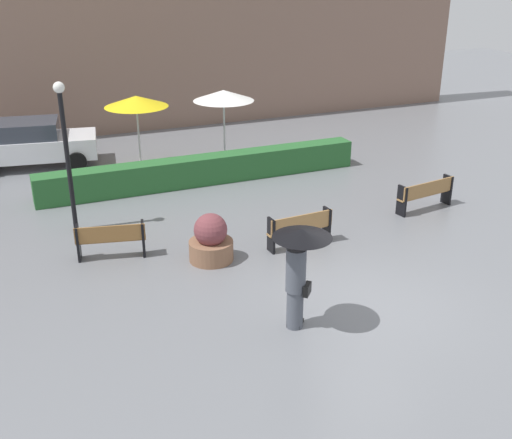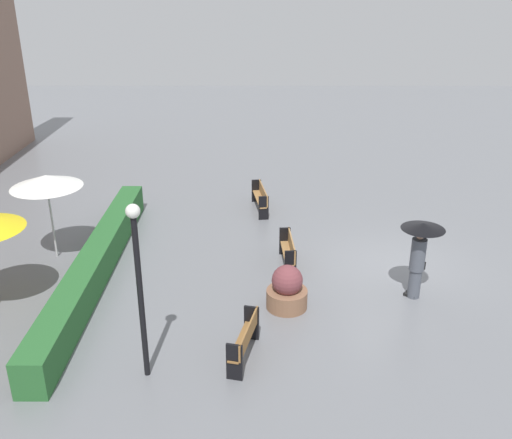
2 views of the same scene
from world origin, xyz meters
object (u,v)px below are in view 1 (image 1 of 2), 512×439
Objects in this scene: lamp_post at (66,142)px; parked_car at (30,143)px; bench_far_left at (111,238)px; planter_pot at (211,241)px; pedestrian_with_umbrella at (299,262)px; bench_far_right at (426,193)px; bench_mid_center at (300,227)px; patio_umbrella_white at (224,96)px; patio_umbrella_yellow at (136,101)px.

parked_car is (-0.56, 6.06, -1.54)m from lamp_post.
bench_far_left is 2.35m from planter_pot.
planter_pot is at bearing 99.44° from pedestrian_with_umbrella.
bench_far_left is at bearing 177.42° from bench_far_right.
lamp_post is at bearing 146.81° from bench_mid_center.
bench_mid_center is 4.39m from bench_far_right.
planter_pot is at bearing -48.85° from lamp_post.
bench_far_left is at bearing -130.94° from patio_umbrella_white.
patio_umbrella_white reaches higher than planter_pot.
bench_mid_center is 0.44× the size of lamp_post.
pedestrian_with_umbrella is at bearing -146.46° from bench_far_right.
parked_car is (-3.31, 1.72, -1.46)m from patio_umbrella_yellow.
planter_pot is at bearing 175.96° from bench_mid_center.
patio_umbrella_yellow is at bearing 133.72° from bench_far_right.
bench_far_right is 1.16× the size of bench_far_left.
pedestrian_with_umbrella is 0.81× the size of patio_umbrella_white.
patio_umbrella_yellow reaches higher than parked_car.
pedestrian_with_umbrella reaches higher than bench_mid_center.
patio_umbrella_white reaches higher than bench_mid_center.
lamp_post reaches higher than bench_mid_center.
bench_far_left is at bearing -109.05° from patio_umbrella_yellow.
patio_umbrella_yellow is (-0.48, 10.76, 0.88)m from pedestrian_with_umbrella.
patio_umbrella_white is (2.77, -0.65, 0.09)m from patio_umbrella_yellow.
bench_far_left is at bearing -75.00° from lamp_post.
bench_far_left is 6.99m from patio_umbrella_yellow.
planter_pot is at bearing -25.41° from bench_far_left.
patio_umbrella_yellow reaches higher than pedestrian_with_umbrella.
bench_far_left is at bearing 165.04° from bench_mid_center.
bench_far_right is 0.74× the size of patio_umbrella_white.
bench_mid_center is at bearing -14.96° from bench_far_left.
bench_mid_center is 1.46× the size of planter_pot.
bench_mid_center is at bearing -169.84° from bench_far_right.
planter_pot is 9.67m from parked_car.
lamp_post is (-9.24, 2.44, 1.85)m from bench_far_right.
lamp_post is 1.56× the size of patio_umbrella_yellow.
patio_umbrella_white is at bearing 77.22° from pedestrian_with_umbrella.
planter_pot is 7.56m from patio_umbrella_white.
planter_pot is at bearing -90.65° from patio_umbrella_yellow.
bench_far_right is 6.60m from planter_pot.
bench_far_right is 9.55m from patio_umbrella_yellow.
bench_far_right is 7.40m from patio_umbrella_white.
patio_umbrella_yellow is 0.96× the size of patio_umbrella_white.
lamp_post is at bearing 165.20° from bench_far_right.
planter_pot reaches higher than bench_far_right.
bench_far_left is 0.79× the size of pedestrian_with_umbrella.
pedestrian_with_umbrella is (2.68, -4.37, 0.89)m from bench_far_left.
patio_umbrella_white is (4.97, 5.73, 1.86)m from bench_far_left.
bench_mid_center reaches higher than bench_far_right.
pedestrian_with_umbrella is at bearing -102.78° from patio_umbrella_white.
patio_umbrella_yellow is (2.75, 4.34, -0.08)m from lamp_post.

